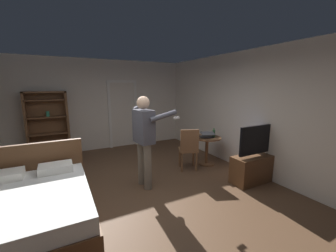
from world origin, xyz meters
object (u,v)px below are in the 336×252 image
object	(u,v)px
person_blue_shirt	(145,135)
laptop	(207,136)
bookshelf	(48,122)
suitcase_dark	(68,156)
wooden_chair	(189,148)
side_table	(207,146)
suitcase_small	(64,157)
bed	(30,210)
tv_flatscreen	(256,165)
bottle_on_table	(214,133)

from	to	relation	value
person_blue_shirt	laptop	bearing A→B (deg)	10.90
bookshelf	suitcase_dark	bearing A→B (deg)	-59.68
wooden_chair	suitcase_dark	bearing A→B (deg)	143.09
side_table	suitcase_small	xyz separation A→B (m)	(-3.21, 1.67, -0.30)
bed	tv_flatscreen	xyz separation A→B (m)	(3.97, -0.39, 0.05)
suitcase_small	laptop	bearing A→B (deg)	-41.28
bottle_on_table	wooden_chair	distance (m)	0.80
tv_flatscreen	side_table	world-z (taller)	tv_flatscreen
bed	person_blue_shirt	distance (m)	2.07
laptop	suitcase_dark	world-z (taller)	laptop
laptop	bookshelf	bearing A→B (deg)	144.37
side_table	person_blue_shirt	xyz separation A→B (m)	(-1.81, -0.38, 0.56)
laptop	bottle_on_table	world-z (taller)	bottle_on_table
bottle_on_table	suitcase_dark	distance (m)	3.78
wooden_chair	suitcase_small	bearing A→B (deg)	145.55
suitcase_dark	tv_flatscreen	bearing A→B (deg)	-45.44
side_table	suitcase_dark	bearing A→B (deg)	150.45
wooden_chair	suitcase_dark	world-z (taller)	wooden_chair
bottle_on_table	wooden_chair	xyz separation A→B (m)	(-0.76, -0.03, -0.25)
suitcase_dark	bookshelf	bearing A→B (deg)	116.39
person_blue_shirt	suitcase_small	world-z (taller)	person_blue_shirt
bed	suitcase_dark	bearing A→B (deg)	77.52
bookshelf	suitcase_small	xyz separation A→B (m)	(0.29, -0.77, -0.81)
tv_flatscreen	person_blue_shirt	xyz separation A→B (m)	(-2.10, 0.86, 0.68)
tv_flatscreen	side_table	bearing A→B (deg)	103.09
laptop	suitcase_small	bearing A→B (deg)	151.61
bookshelf	person_blue_shirt	distance (m)	3.28
bookshelf	bottle_on_table	bearing A→B (deg)	-34.65
bookshelf	tv_flatscreen	world-z (taller)	bookshelf
bed	suitcase_small	xyz separation A→B (m)	(0.47, 2.52, -0.13)
wooden_chair	suitcase_dark	size ratio (longest dim) A/B	1.87
laptop	suitcase_small	world-z (taller)	laptop
bottle_on_table	suitcase_small	bearing A→B (deg)	152.42
bottle_on_table	suitcase_small	distance (m)	3.83
wooden_chair	bottle_on_table	bearing A→B (deg)	2.19
person_blue_shirt	wooden_chair	bearing A→B (deg)	12.78
bottle_on_table	tv_flatscreen	bearing A→B (deg)	-82.70
bed	wooden_chair	bearing A→B (deg)	13.67
tv_flatscreen	bottle_on_table	xyz separation A→B (m)	(-0.15, 1.16, 0.44)
person_blue_shirt	suitcase_dark	xyz separation A→B (m)	(-1.29, 2.14, -0.87)
suitcase_dark	suitcase_small	bearing A→B (deg)	-143.24
bottle_on_table	wooden_chair	world-z (taller)	wooden_chair
bottle_on_table	person_blue_shirt	bearing A→B (deg)	-171.26
bed	suitcase_dark	distance (m)	2.68
side_table	wooden_chair	xyz separation A→B (m)	(-0.62, -0.11, 0.07)
bookshelf	laptop	size ratio (longest dim) A/B	4.28
bookshelf	wooden_chair	xyz separation A→B (m)	(2.88, -2.54, -0.44)
suitcase_dark	bed	bearing A→B (deg)	-106.42
bookshelf	person_blue_shirt	xyz separation A→B (m)	(1.69, -2.81, 0.05)
bookshelf	tv_flatscreen	size ratio (longest dim) A/B	1.53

